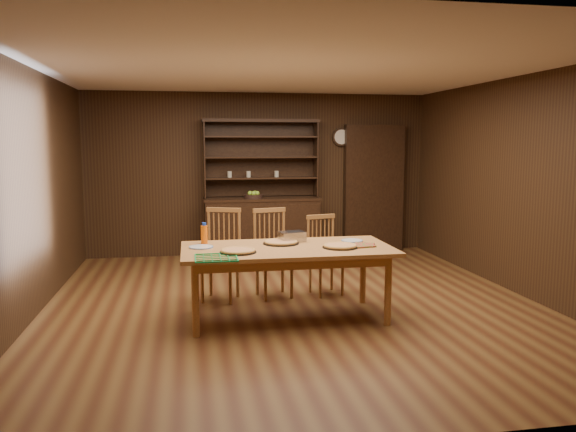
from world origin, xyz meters
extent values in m
plane|color=brown|center=(0.00, 0.00, 0.00)|extent=(6.00, 6.00, 0.00)
plane|color=white|center=(0.00, 0.00, 2.60)|extent=(6.00, 6.00, 0.00)
plane|color=#362311|center=(0.00, 3.00, 1.30)|extent=(5.50, 0.00, 5.50)
plane|color=#362311|center=(0.00, -3.00, 1.30)|extent=(5.50, 0.00, 5.50)
plane|color=#362311|center=(-2.75, 0.00, 1.30)|extent=(0.00, 6.00, 6.00)
plane|color=#362311|center=(2.75, 0.00, 1.30)|extent=(0.00, 6.00, 6.00)
cube|color=black|center=(0.00, 2.74, 0.45)|extent=(1.80, 0.50, 0.90)
cube|color=black|center=(0.00, 2.74, 0.92)|extent=(1.84, 0.52, 0.04)
cube|color=black|center=(0.00, 2.97, 1.55)|extent=(1.80, 0.02, 1.20)
cube|color=black|center=(-0.89, 2.82, 1.55)|extent=(0.02, 0.32, 1.20)
cube|color=black|center=(0.89, 2.82, 1.55)|extent=(0.02, 0.32, 1.20)
cube|color=black|center=(0.00, 2.82, 2.15)|extent=(1.84, 0.34, 0.05)
cylinder|color=#ACA891|center=(-0.50, 2.82, 1.31)|extent=(0.07, 0.07, 0.10)
cylinder|color=#ACA891|center=(-0.20, 2.82, 1.31)|extent=(0.07, 0.07, 0.10)
cube|color=black|center=(1.90, 2.90, 1.05)|extent=(1.00, 0.18, 2.10)
cylinder|color=black|center=(1.35, 2.96, 1.90)|extent=(0.30, 0.04, 0.30)
cylinder|color=beige|center=(1.35, 2.94, 1.90)|extent=(0.24, 0.01, 0.24)
cube|color=#C57F44|center=(-0.16, -0.48, 0.73)|extent=(2.15, 1.07, 0.04)
cylinder|color=#C57F44|center=(-1.10, -0.88, 0.35)|extent=(0.07, 0.07, 0.71)
cylinder|color=#C57F44|center=(-1.10, -0.07, 0.35)|extent=(0.07, 0.07, 0.71)
cylinder|color=#C57F44|center=(0.79, -0.88, 0.35)|extent=(0.07, 0.07, 0.71)
cylinder|color=#C57F44|center=(0.79, -0.07, 0.35)|extent=(0.07, 0.07, 0.71)
cube|color=olive|center=(-0.81, 0.32, 0.44)|extent=(0.55, 0.54, 0.04)
cylinder|color=olive|center=(-1.01, 0.23, 0.21)|extent=(0.04, 0.04, 0.42)
cylinder|color=olive|center=(-0.91, 0.52, 0.21)|extent=(0.04, 0.04, 0.42)
cylinder|color=olive|center=(-0.71, 0.12, 0.21)|extent=(0.04, 0.04, 0.42)
cylinder|color=olive|center=(-0.60, 0.41, 0.21)|extent=(0.04, 0.04, 0.42)
cube|color=olive|center=(-0.74, 0.48, 1.03)|extent=(0.40, 0.18, 0.05)
cube|color=olive|center=(-0.17, 0.35, 0.44)|extent=(0.49, 0.48, 0.04)
cylinder|color=olive|center=(-0.30, 0.17, 0.21)|extent=(0.04, 0.04, 0.42)
cylinder|color=olive|center=(-0.36, 0.47, 0.21)|extent=(0.04, 0.04, 0.42)
cylinder|color=olive|center=(0.02, 0.23, 0.21)|extent=(0.04, 0.04, 0.42)
cylinder|color=olive|center=(-0.04, 0.53, 0.21)|extent=(0.04, 0.04, 0.42)
cube|color=olive|center=(-0.20, 0.52, 1.01)|extent=(0.40, 0.11, 0.05)
cube|color=olive|center=(0.46, 0.36, 0.40)|extent=(0.46, 0.45, 0.04)
cylinder|color=olive|center=(0.35, 0.19, 0.19)|extent=(0.03, 0.03, 0.38)
cylinder|color=olive|center=(0.29, 0.46, 0.19)|extent=(0.03, 0.03, 0.38)
cylinder|color=olive|center=(0.64, 0.25, 0.19)|extent=(0.03, 0.03, 0.38)
cylinder|color=olive|center=(0.58, 0.52, 0.19)|extent=(0.03, 0.03, 0.38)
cube|color=olive|center=(0.43, 0.51, 0.92)|extent=(0.37, 0.12, 0.05)
cylinder|color=black|center=(-0.68, -0.68, 0.76)|extent=(0.36, 0.36, 0.01)
cylinder|color=#E69F62|center=(-0.68, -0.68, 0.77)|extent=(0.33, 0.33, 0.02)
torus|color=#DEAD4F|center=(-0.68, -0.68, 0.77)|extent=(0.34, 0.34, 0.03)
cylinder|color=black|center=(0.37, -0.60, 0.76)|extent=(0.36, 0.36, 0.01)
cylinder|color=#E69F62|center=(0.37, -0.60, 0.77)|extent=(0.33, 0.33, 0.02)
torus|color=#DEAD4F|center=(0.37, -0.60, 0.77)|extent=(0.34, 0.34, 0.03)
cylinder|color=black|center=(-0.19, -0.28, 0.76)|extent=(0.38, 0.38, 0.01)
cylinder|color=#E69F62|center=(-0.19, -0.28, 0.77)|extent=(0.34, 0.34, 0.02)
torus|color=#DEAD4F|center=(-0.19, -0.28, 0.77)|extent=(0.35, 0.35, 0.03)
cylinder|color=silver|center=(-1.03, -0.37, 0.76)|extent=(0.25, 0.25, 0.01)
torus|color=#385FAA|center=(-1.03, -0.37, 0.76)|extent=(0.25, 0.25, 0.01)
cylinder|color=silver|center=(0.59, -0.28, 0.76)|extent=(0.23, 0.23, 0.01)
torus|color=#385FAA|center=(0.59, -0.28, 0.76)|extent=(0.23, 0.23, 0.01)
cube|color=silver|center=(-0.05, -0.16, 0.80)|extent=(0.31, 0.25, 0.11)
cylinder|color=orange|center=(-0.99, -0.13, 0.85)|extent=(0.07, 0.07, 0.19)
cylinder|color=#163AB5|center=(-0.99, -0.13, 0.96)|extent=(0.04, 0.04, 0.03)
cube|color=red|center=(0.61, -0.56, 0.76)|extent=(0.26, 0.26, 0.02)
cube|color=red|center=(0.64, -0.53, 0.76)|extent=(0.27, 0.27, 0.02)
cylinder|color=black|center=(-0.14, 2.69, 0.97)|extent=(0.30, 0.30, 0.06)
sphere|color=#9AC534|center=(-0.19, 2.69, 1.02)|extent=(0.08, 0.08, 0.08)
sphere|color=#9AC534|center=(-0.11, 2.72, 1.02)|extent=(0.08, 0.08, 0.08)
sphere|color=#9AC534|center=(-0.14, 2.64, 1.02)|extent=(0.08, 0.08, 0.08)
sphere|color=#9AC534|center=(-0.08, 2.67, 1.02)|extent=(0.08, 0.08, 0.08)
camera|label=1|loc=(-1.14, -6.05, 1.82)|focal=35.00mm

